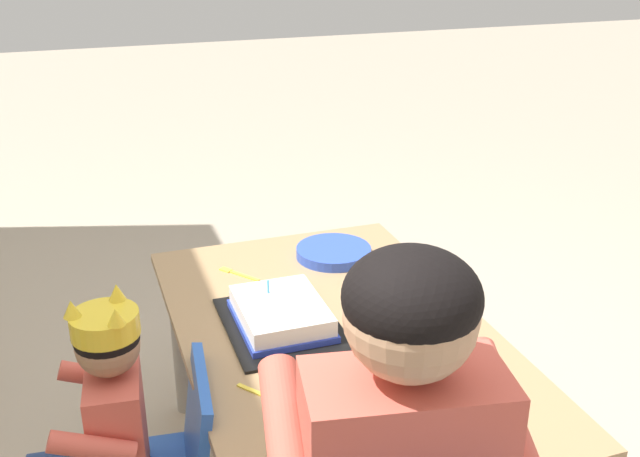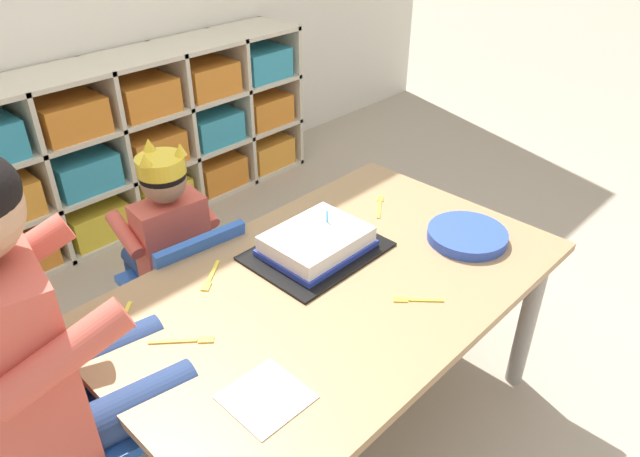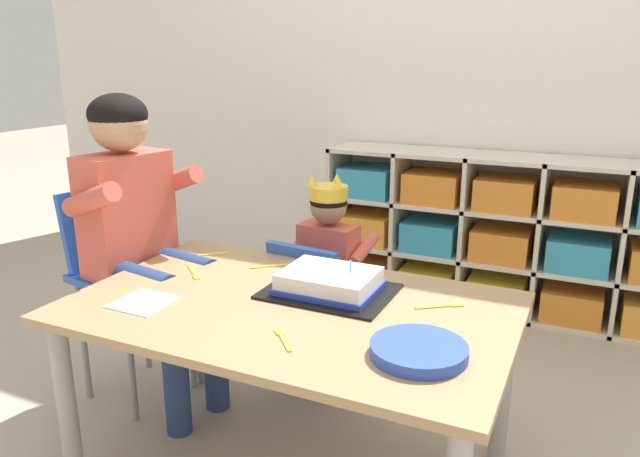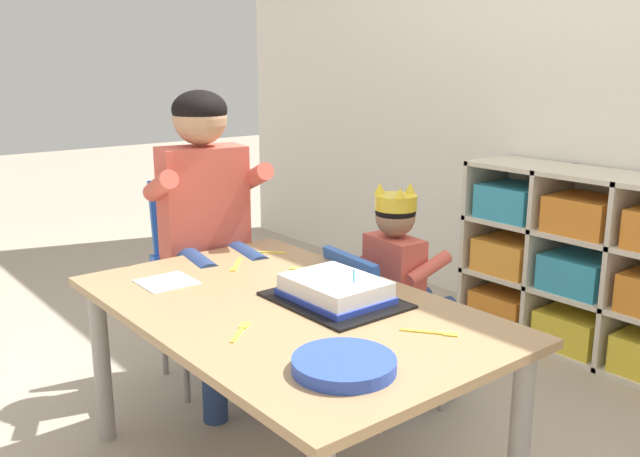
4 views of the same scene
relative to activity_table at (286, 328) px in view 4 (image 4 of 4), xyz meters
name	(u,v)px [view 4 (image 4 of 4)]	position (x,y,z in m)	size (l,w,h in m)	color
activity_table	(286,328)	(0.00, 0.00, 0.00)	(1.22, 0.76, 0.54)	#A37F56
classroom_chair_blue	(378,319)	(-0.13, 0.48, -0.13)	(0.34, 0.38, 0.58)	blue
child_with_crown	(403,272)	(-0.12, 0.59, 0.02)	(0.31, 0.31, 0.80)	#D15647
classroom_chair_adult_side	(201,256)	(-0.76, 0.16, 0.00)	(0.39, 0.38, 0.76)	#1E4CA8
adult_helper_seated	(210,208)	(-0.65, 0.14, 0.21)	(0.46, 0.44, 1.09)	#D15647
birthday_cake_on_tray	(335,292)	(0.07, 0.12, 0.10)	(0.36, 0.28, 0.10)	black
paper_plate_stack	(344,364)	(0.41, -0.14, 0.08)	(0.23, 0.23, 0.03)	blue
paper_napkin_square	(167,282)	(-0.38, -0.16, 0.07)	(0.15, 0.15, 0.00)	white
fork_beside_plate_stack	(262,252)	(-0.47, 0.24, 0.07)	(0.12, 0.11, 0.00)	yellow
fork_scattered_mid_table	(236,265)	(-0.39, 0.09, 0.07)	(0.12, 0.11, 0.00)	yellow
fork_near_cake_tray	(240,331)	(0.08, -0.20, 0.07)	(0.09, 0.10, 0.00)	yellow
fork_near_child_seat	(433,333)	(0.39, 0.16, 0.07)	(0.12, 0.10, 0.00)	yellow
fork_at_table_front_edge	(307,269)	(-0.21, 0.24, 0.07)	(0.11, 0.09, 0.00)	yellow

